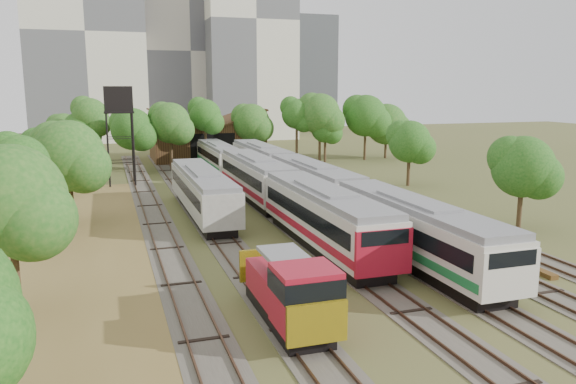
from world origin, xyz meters
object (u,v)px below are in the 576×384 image
object	(u,v)px
shunter_locomotive	(292,294)
water_tower	(118,102)
railcar_red_set	(284,194)
railcar_green_set	(313,185)

from	to	relation	value
shunter_locomotive	water_tower	distance (m)	42.90
railcar_red_set	shunter_locomotive	xyz separation A→B (m)	(-6.00, -19.96, -0.55)
railcar_red_set	railcar_green_set	bearing A→B (deg)	44.48
railcar_green_set	water_tower	size ratio (longest dim) A/B	4.83
railcar_green_set	railcar_red_set	bearing A→B (deg)	-135.52
shunter_locomotive	water_tower	bearing A→B (deg)	98.10
railcar_red_set	railcar_green_set	world-z (taller)	railcar_red_set
railcar_red_set	shunter_locomotive	bearing A→B (deg)	-106.73
railcar_red_set	water_tower	distance (m)	25.87
shunter_locomotive	water_tower	xyz separation A→B (m)	(-5.96, 41.82, 7.49)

